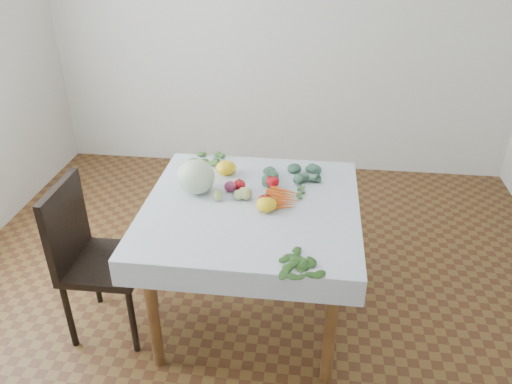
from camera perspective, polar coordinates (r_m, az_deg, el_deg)
ground at (r=3.08m, az=-0.48°, el=-13.52°), size 4.00×4.00×0.00m
back_wall at (r=4.31m, az=3.13°, el=19.46°), size 4.00×0.04×2.70m
table at (r=2.68m, az=-0.54°, el=-3.27°), size 1.00×1.00×0.75m
tablecloth at (r=2.63m, az=-0.55°, el=-1.44°), size 1.12×1.12×0.01m
chair at (r=2.82m, az=-18.53°, el=-6.36°), size 0.41×0.41×0.91m
cabbage at (r=2.71m, az=-6.86°, el=1.75°), size 0.27×0.27×0.19m
tomato_a at (r=2.93m, az=-3.30°, el=2.78°), size 0.09×0.09×0.07m
tomato_b at (r=2.77m, az=1.90°, el=1.19°), size 0.09×0.09×0.07m
tomato_c at (r=2.57m, az=1.11°, el=-1.11°), size 0.09×0.09×0.07m
tomato_d at (r=2.74m, az=-1.91°, el=0.81°), size 0.08×0.08×0.06m
heirloom_back at (r=2.91m, az=-3.45°, el=2.77°), size 0.12×0.12×0.08m
heirloom_front at (r=2.55m, az=1.19°, el=-1.43°), size 0.13×0.13×0.07m
onion_a at (r=2.73m, az=-2.93°, el=0.64°), size 0.08×0.08×0.06m
onion_b at (r=2.58m, az=1.11°, el=-1.14°), size 0.08×0.08×0.06m
tomatillo_cluster at (r=2.64m, az=-2.58°, el=-0.51°), size 0.14×0.13×0.05m
carrot_bunch at (r=2.65m, az=3.18°, el=-0.80°), size 0.18×0.25×0.03m
kale_bunch at (r=2.86m, az=3.98°, el=1.79°), size 0.29×0.26×0.04m
basil_bunch at (r=2.21m, az=5.65°, el=-8.11°), size 0.27×0.19×0.01m
dill_bunch at (r=3.10m, az=-6.09°, el=3.82°), size 0.25×0.18×0.02m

